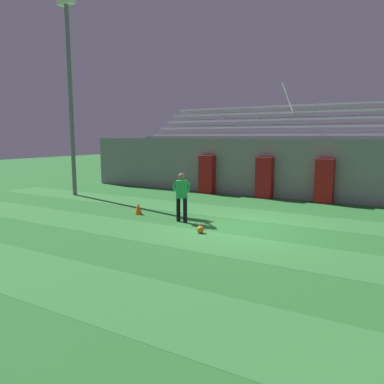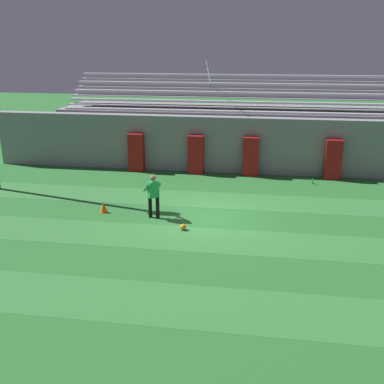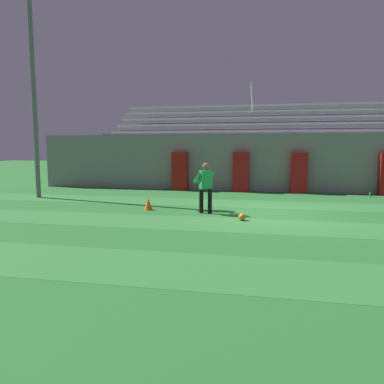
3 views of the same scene
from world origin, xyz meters
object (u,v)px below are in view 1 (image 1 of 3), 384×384
object	(u,v)px
padding_pillar_far_left	(207,174)
goalkeeper	(182,194)
padding_pillar_gate_left	(264,178)
soccer_ball	(200,229)
floodlight_pole	(69,74)
traffic_cone	(138,209)
padding_pillar_gate_right	(324,181)

from	to	relation	value
padding_pillar_far_left	goalkeeper	distance (m)	6.67
padding_pillar_gate_left	soccer_ball	bearing A→B (deg)	-85.38
floodlight_pole	soccer_ball	bearing A→B (deg)	-20.46
soccer_ball	floodlight_pole	bearing A→B (deg)	159.54
floodlight_pole	soccer_ball	xyz separation A→B (m)	(9.05, -3.38, -5.70)
padding_pillar_gate_left	traffic_cone	distance (m)	6.65
padding_pillar_gate_right	goalkeeper	world-z (taller)	padding_pillar_gate_right
padding_pillar_gate_right	padding_pillar_far_left	distance (m)	5.78
padding_pillar_far_left	goalkeeper	size ratio (longest dim) A/B	1.15
padding_pillar_gate_left	soccer_ball	xyz separation A→B (m)	(0.59, -7.24, -0.85)
padding_pillar_gate_left	traffic_cone	bearing A→B (deg)	-114.73
padding_pillar_gate_right	floodlight_pole	distance (m)	12.79
floodlight_pole	soccer_ball	size ratio (longest dim) A/B	42.70
padding_pillar_gate_right	floodlight_pole	bearing A→B (deg)	-160.92
padding_pillar_gate_right	traffic_cone	size ratio (longest dim) A/B	4.58
padding_pillar_gate_right	padding_pillar_far_left	xyz separation A→B (m)	(-5.78, 0.00, 0.00)
goalkeeper	traffic_cone	world-z (taller)	goalkeeper
traffic_cone	padding_pillar_gate_right	bearing A→B (deg)	47.57
padding_pillar_gate_left	padding_pillar_gate_right	world-z (taller)	same
padding_pillar_gate_left	soccer_ball	distance (m)	7.32
padding_pillar_gate_left	floodlight_pole	world-z (taller)	floodlight_pole
padding_pillar_far_left	goalkeeper	bearing A→B (deg)	-69.29
traffic_cone	floodlight_pole	bearing A→B (deg)	159.52
goalkeeper	floodlight_pole	bearing A→B (deg)	163.04
padding_pillar_far_left	floodlight_pole	world-z (taller)	floodlight_pole
padding_pillar_gate_left	traffic_cone	size ratio (longest dim) A/B	4.58
padding_pillar_far_left	padding_pillar_gate_right	bearing A→B (deg)	0.00
padding_pillar_gate_left	floodlight_pole	xyz separation A→B (m)	(-8.46, -3.87, 4.85)
floodlight_pole	padding_pillar_gate_left	bearing A→B (deg)	24.57
padding_pillar_gate_right	padding_pillar_far_left	size ratio (longest dim) A/B	1.00
floodlight_pole	traffic_cone	xyz separation A→B (m)	(5.70, -2.13, -5.60)
padding_pillar_gate_right	padding_pillar_gate_left	bearing A→B (deg)	180.00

